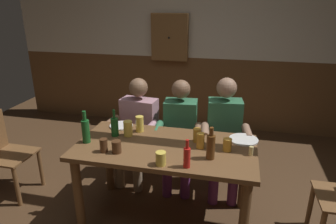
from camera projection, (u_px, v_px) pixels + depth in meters
back_wall_upper at (203, 16)px, 4.54m from camera, size 6.09×0.12×1.24m
back_wall_wainscot at (200, 92)px, 4.95m from camera, size 6.09×0.12×1.13m
dining_table at (165, 158)px, 2.73m from camera, size 1.58×0.82×0.77m
person_0 at (137, 126)px, 3.41m from camera, size 0.57×0.53×1.18m
person_1 at (180, 130)px, 3.30m from camera, size 0.51×0.55×1.19m
person_2 at (224, 132)px, 3.19m from camera, size 0.52×0.56×1.24m
chair_empty_far_end at (3, 152)px, 3.20m from camera, size 0.45×0.45×0.88m
table_candle at (251, 151)px, 2.51m from camera, size 0.04×0.04×0.08m
plate_0 at (121, 126)px, 3.09m from camera, size 0.23×0.23×0.01m
plate_1 at (243, 140)px, 2.78m from camera, size 0.26×0.26×0.01m
bottle_0 at (115, 126)px, 2.85m from camera, size 0.07×0.07×0.26m
bottle_1 at (86, 130)px, 2.71m from camera, size 0.07×0.07×0.30m
bottle_2 at (211, 146)px, 2.43m from camera, size 0.07×0.07×0.27m
bottle_3 at (187, 157)px, 2.31m from camera, size 0.05×0.05×0.23m
pint_glass_0 at (227, 145)px, 2.58m from camera, size 0.07×0.07×0.11m
pint_glass_1 at (128, 129)px, 2.86m from camera, size 0.08×0.08×0.15m
pint_glass_2 at (161, 159)px, 2.36m from camera, size 0.08×0.08×0.11m
pint_glass_3 at (140, 124)px, 2.95m from camera, size 0.08×0.08×0.16m
pint_glass_4 at (104, 145)px, 2.56m from camera, size 0.07×0.07×0.12m
pint_glass_5 at (197, 135)px, 2.74m from camera, size 0.07×0.07×0.13m
pint_glass_6 at (200, 141)px, 2.62m from camera, size 0.07×0.07×0.14m
pint_glass_7 at (117, 147)px, 2.55m from camera, size 0.08×0.08×0.11m
wall_dart_cabinet at (170, 37)px, 4.63m from camera, size 0.56×0.15×0.70m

